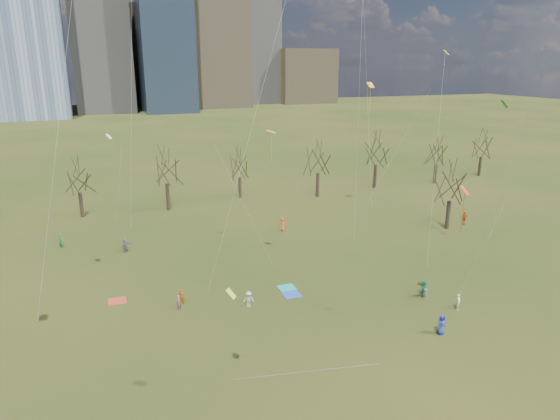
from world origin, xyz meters
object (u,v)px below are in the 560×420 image
object	(u,v)px
person_1	(458,302)
blanket_navy	(292,295)
blanket_teal	(287,288)
blanket_crimson	(117,301)
person_4	(182,297)
person_0	(441,324)

from	to	relation	value
person_1	blanket_navy	bearing A→B (deg)	105.97
blanket_teal	blanket_crimson	distance (m)	15.95
blanket_teal	blanket_navy	distance (m)	1.56
blanket_crimson	person_4	world-z (taller)	person_4
blanket_crimson	person_0	distance (m)	28.66
person_1	person_4	distance (m)	24.79
blanket_navy	person_4	world-z (taller)	person_4
blanket_teal	blanket_crimson	world-z (taller)	same
blanket_teal	person_1	world-z (taller)	person_1
person_1	person_4	xyz separation A→B (m)	(-22.75, 9.85, -0.00)
blanket_crimson	person_0	bearing A→B (deg)	-32.76
blanket_teal	person_4	size ratio (longest dim) A/B	1.09
blanket_crimson	person_0	world-z (taller)	person_0
person_0	person_1	bearing A→B (deg)	20.90
blanket_navy	person_0	xyz separation A→B (m)	(8.56, -10.92, 0.85)
person_4	person_1	bearing A→B (deg)	-167.42
blanket_navy	person_0	bearing A→B (deg)	-51.90
blanket_teal	person_0	xyz separation A→B (m)	(8.43, -12.47, 0.85)
blanket_crimson	person_4	size ratio (longest dim) A/B	1.09
blanket_teal	blanket_crimson	xyz separation A→B (m)	(-15.66, 3.03, 0.00)
blanket_teal	person_1	size ratio (longest dim) A/B	1.09
blanket_teal	person_4	distance (m)	10.20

